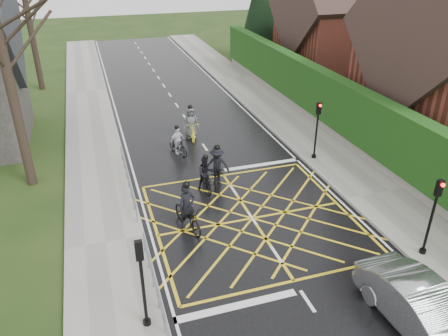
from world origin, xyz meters
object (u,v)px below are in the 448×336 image
cyclist_back (206,177)px  cyclist_rear (188,213)px  cyclist_front (178,144)px  cyclist_mid (217,170)px  car (423,310)px  cyclist_lead (191,127)px

cyclist_back → cyclist_rear: bearing=-117.5°
cyclist_back → cyclist_front: 4.17m
cyclist_rear → cyclist_mid: bearing=40.5°
cyclist_back → cyclist_mid: (0.67, 0.38, 0.07)m
cyclist_back → cyclist_mid: cyclist_mid is taller
cyclist_rear → cyclist_front: size_ratio=1.33×
cyclist_front → car: 14.74m
cyclist_lead → car: bearing=-75.2°
cyclist_lead → car: size_ratio=0.47×
cyclist_back → car: (3.81, -9.97, 0.08)m
cyclist_back → cyclist_lead: bearing=84.3°
cyclist_back → car: bearing=-67.5°
cyclist_front → cyclist_lead: cyclist_lead is taller
cyclist_front → cyclist_lead: size_ratio=0.80×
cyclist_front → car: size_ratio=0.37×
cyclist_front → cyclist_rear: bearing=-121.5°
cyclist_rear → cyclist_lead: cyclist_rear is taller
cyclist_rear → cyclist_lead: (2.31, 8.83, 0.03)m
cyclist_rear → car: 8.98m
cyclist_mid → cyclist_lead: (0.11, 5.70, -0.03)m
cyclist_mid → car: bearing=-52.4°
cyclist_front → cyclist_lead: (1.22, 1.93, 0.09)m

